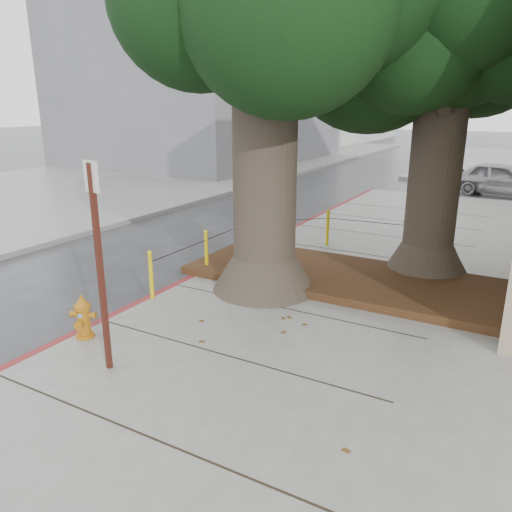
# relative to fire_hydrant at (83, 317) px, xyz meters

# --- Properties ---
(ground) EXTENTS (140.00, 140.00, 0.00)m
(ground) POSITION_rel_fire_hydrant_xyz_m (1.74, 0.59, -0.49)
(ground) COLOR #28282B
(ground) RESTS_ON ground
(sidewalk_opposite) EXTENTS (14.00, 60.00, 0.15)m
(sidewalk_opposite) POSITION_rel_fire_hydrant_xyz_m (-12.26, 10.59, -0.42)
(sidewalk_opposite) COLOR slate
(sidewalk_opposite) RESTS_ON ground
(curb_red) EXTENTS (0.14, 26.00, 0.16)m
(curb_red) POSITION_rel_fire_hydrant_xyz_m (-0.26, 3.09, -0.42)
(curb_red) COLOR maroon
(curb_red) RESTS_ON ground
(planter_bed) EXTENTS (6.40, 2.60, 0.16)m
(planter_bed) POSITION_rel_fire_hydrant_xyz_m (2.64, 4.49, -0.26)
(planter_bed) COLOR black
(planter_bed) RESTS_ON sidewalk_main
(building_far_grey) EXTENTS (12.00, 16.00, 12.00)m
(building_far_grey) POSITION_rel_fire_hydrant_xyz_m (-13.26, 22.59, 5.51)
(building_far_grey) COLOR slate
(building_far_grey) RESTS_ON ground
(building_far_white) EXTENTS (12.00, 18.00, 15.00)m
(building_far_white) POSITION_rel_fire_hydrant_xyz_m (-15.26, 45.59, 7.01)
(building_far_white) COLOR silver
(building_far_white) RESTS_ON ground
(tree_far) EXTENTS (4.50, 3.80, 7.17)m
(tree_far) POSITION_rel_fire_hydrant_xyz_m (4.38, 5.91, 4.53)
(tree_far) COLOR #4C3F33
(tree_far) RESTS_ON sidewalk_main
(bollard_ring) EXTENTS (3.79, 5.39, 0.95)m
(bollard_ring) POSITION_rel_fire_hydrant_xyz_m (0.87, 4.96, 0.17)
(bollard_ring) COLOR #D9BF0C
(bollard_ring) RESTS_ON sidewalk_main
(fire_hydrant) EXTENTS (0.38, 0.38, 0.70)m
(fire_hydrant) POSITION_rel_fire_hydrant_xyz_m (0.00, 0.00, 0.00)
(fire_hydrant) COLOR #B86E12
(fire_hydrant) RESTS_ON sidewalk_main
(signpost) EXTENTS (0.28, 0.08, 2.87)m
(signpost) POSITION_rel_fire_hydrant_xyz_m (1.04, -0.51, 1.28)
(signpost) COLOR #471911
(signpost) RESTS_ON sidewalk_main
(car_silver) EXTENTS (4.22, 2.13, 1.38)m
(car_silver) POSITION_rel_fire_hydrant_xyz_m (4.59, 18.05, 0.20)
(car_silver) COLOR #9E9DA2
(car_silver) RESTS_ON ground
(car_dark) EXTENTS (2.21, 4.82, 1.37)m
(car_dark) POSITION_rel_fire_hydrant_xyz_m (-8.16, 19.12, 0.19)
(car_dark) COLOR black
(car_dark) RESTS_ON ground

